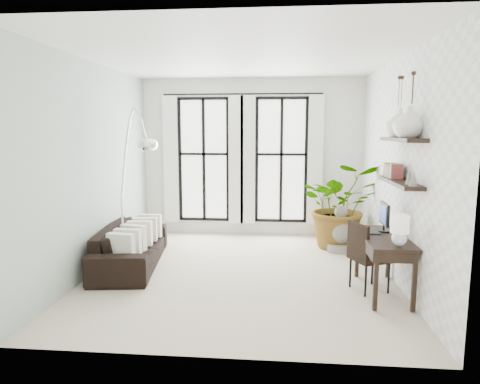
# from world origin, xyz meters

# --- Properties ---
(floor) EXTENTS (5.00, 5.00, 0.00)m
(floor) POSITION_xyz_m (0.00, 0.00, 0.00)
(floor) COLOR beige
(floor) RESTS_ON ground
(ceiling) EXTENTS (5.00, 5.00, 0.00)m
(ceiling) POSITION_xyz_m (0.00, 0.00, 3.20)
(ceiling) COLOR white
(ceiling) RESTS_ON wall_back
(wall_left) EXTENTS (0.00, 5.00, 5.00)m
(wall_left) POSITION_xyz_m (-2.25, 0.00, 1.60)
(wall_left) COLOR #9FB1A7
(wall_left) RESTS_ON floor
(wall_right) EXTENTS (0.00, 5.00, 5.00)m
(wall_right) POSITION_xyz_m (2.25, 0.00, 1.60)
(wall_right) COLOR white
(wall_right) RESTS_ON floor
(wall_back) EXTENTS (4.50, 0.00, 4.50)m
(wall_back) POSITION_xyz_m (0.00, 2.50, 1.60)
(wall_back) COLOR white
(wall_back) RESTS_ON floor
(windows) EXTENTS (3.26, 0.13, 2.65)m
(windows) POSITION_xyz_m (-0.20, 2.43, 1.56)
(windows) COLOR white
(windows) RESTS_ON wall_back
(wall_shelves) EXTENTS (0.25, 1.30, 0.60)m
(wall_shelves) POSITION_xyz_m (2.11, -0.61, 1.73)
(wall_shelves) COLOR black
(wall_shelves) RESTS_ON wall_right
(sofa) EXTENTS (1.14, 2.30, 0.64)m
(sofa) POSITION_xyz_m (-1.80, 0.19, 0.32)
(sofa) COLOR black
(sofa) RESTS_ON floor
(throw_pillows) EXTENTS (0.40, 1.52, 0.40)m
(throw_pillows) POSITION_xyz_m (-1.70, 0.19, 0.50)
(throw_pillows) COLOR silver
(throw_pillows) RESTS_ON sofa
(plant) EXTENTS (1.50, 1.32, 1.58)m
(plant) POSITION_xyz_m (1.69, 1.60, 0.79)
(plant) COLOR #2D7228
(plant) RESTS_ON floor
(desk) EXTENTS (0.56, 1.32, 1.17)m
(desk) POSITION_xyz_m (1.95, -0.70, 0.73)
(desk) COLOR black
(desk) RESTS_ON floor
(desk_chair) EXTENTS (0.59, 0.59, 0.95)m
(desk_chair) POSITION_xyz_m (1.72, -0.61, 0.54)
(desk_chair) COLOR black
(desk_chair) RESTS_ON floor
(arc_lamp) EXTENTS (0.76, 0.48, 2.52)m
(arc_lamp) POSITION_xyz_m (-1.69, 0.18, 1.71)
(arc_lamp) COLOR silver
(arc_lamp) RESTS_ON floor
(buddha) EXTENTS (0.46, 0.46, 0.83)m
(buddha) POSITION_xyz_m (1.67, 1.32, 0.35)
(buddha) COLOR gray
(buddha) RESTS_ON floor
(vase_a) EXTENTS (0.37, 0.37, 0.38)m
(vase_a) POSITION_xyz_m (2.11, -0.90, 2.27)
(vase_a) COLOR white
(vase_a) RESTS_ON shelf_upper
(vase_b) EXTENTS (0.37, 0.37, 0.38)m
(vase_b) POSITION_xyz_m (2.11, -0.50, 2.27)
(vase_b) COLOR white
(vase_b) RESTS_ON shelf_upper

